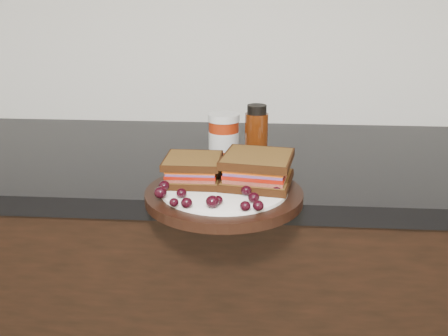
# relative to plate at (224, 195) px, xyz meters

# --- Properties ---
(base_cabinets) EXTENTS (3.96, 0.58, 0.86)m
(base_cabinets) POSITION_rel_plate_xyz_m (-0.04, 0.29, -0.48)
(base_cabinets) COLOR black
(base_cabinets) RESTS_ON ground_plane
(countertop) EXTENTS (3.98, 0.60, 0.04)m
(countertop) POSITION_rel_plate_xyz_m (-0.04, 0.29, -0.03)
(countertop) COLOR black
(countertop) RESTS_ON base_cabinets
(plate) EXTENTS (0.28, 0.28, 0.02)m
(plate) POSITION_rel_plate_xyz_m (0.00, 0.00, 0.00)
(plate) COLOR black
(plate) RESTS_ON countertop
(sandwich_left) EXTENTS (0.10, 0.10, 0.05)m
(sandwich_left) POSITION_rel_plate_xyz_m (-0.06, 0.02, 0.04)
(sandwich_left) COLOR brown
(sandwich_left) RESTS_ON plate
(sandwich_right) EXTENTS (0.14, 0.14, 0.05)m
(sandwich_right) POSITION_rel_plate_xyz_m (0.06, 0.02, 0.04)
(sandwich_right) COLOR brown
(sandwich_right) RESTS_ON plate
(grape_0) EXTENTS (0.02, 0.02, 0.02)m
(grape_0) POSITION_rel_plate_xyz_m (-0.10, -0.06, 0.02)
(grape_0) COLOR black
(grape_0) RESTS_ON plate
(grape_1) EXTENTS (0.02, 0.02, 0.02)m
(grape_1) POSITION_rel_plate_xyz_m (-0.07, -0.05, 0.02)
(grape_1) COLOR black
(grape_1) RESTS_ON plate
(grape_2) EXTENTS (0.02, 0.02, 0.01)m
(grape_2) POSITION_rel_plate_xyz_m (-0.07, -0.09, 0.02)
(grape_2) COLOR black
(grape_2) RESTS_ON plate
(grape_3) EXTENTS (0.02, 0.02, 0.02)m
(grape_3) POSITION_rel_plate_xyz_m (-0.05, -0.10, 0.02)
(grape_3) COLOR black
(grape_3) RESTS_ON plate
(grape_4) EXTENTS (0.02, 0.02, 0.02)m
(grape_4) POSITION_rel_plate_xyz_m (-0.01, -0.09, 0.03)
(grape_4) COLOR black
(grape_4) RESTS_ON plate
(grape_5) EXTENTS (0.02, 0.02, 0.01)m
(grape_5) POSITION_rel_plate_xyz_m (-0.00, -0.08, 0.02)
(grape_5) COLOR black
(grape_5) RESTS_ON plate
(grape_6) EXTENTS (0.02, 0.02, 0.02)m
(grape_6) POSITION_rel_plate_xyz_m (0.04, -0.10, 0.02)
(grape_6) COLOR black
(grape_6) RESTS_ON plate
(grape_7) EXTENTS (0.02, 0.02, 0.02)m
(grape_7) POSITION_rel_plate_xyz_m (0.06, -0.10, 0.02)
(grape_7) COLOR black
(grape_7) RESTS_ON plate
(grape_8) EXTENTS (0.02, 0.02, 0.02)m
(grape_8) POSITION_rel_plate_xyz_m (0.05, -0.07, 0.02)
(grape_8) COLOR black
(grape_8) RESTS_ON plate
(grape_9) EXTENTS (0.02, 0.02, 0.02)m
(grape_9) POSITION_rel_plate_xyz_m (0.04, -0.03, 0.02)
(grape_9) COLOR black
(grape_9) RESTS_ON plate
(grape_10) EXTENTS (0.02, 0.02, 0.02)m
(grape_10) POSITION_rel_plate_xyz_m (0.09, -0.03, 0.02)
(grape_10) COLOR black
(grape_10) RESTS_ON plate
(grape_11) EXTENTS (0.02, 0.02, 0.02)m
(grape_11) POSITION_rel_plate_xyz_m (0.08, -0.01, 0.02)
(grape_11) COLOR black
(grape_11) RESTS_ON plate
(grape_12) EXTENTS (0.02, 0.02, 0.02)m
(grape_12) POSITION_rel_plate_xyz_m (0.08, 0.00, 0.02)
(grape_12) COLOR black
(grape_12) RESTS_ON plate
(grape_13) EXTENTS (0.02, 0.02, 0.02)m
(grape_13) POSITION_rel_plate_xyz_m (0.07, 0.04, 0.02)
(grape_13) COLOR black
(grape_13) RESTS_ON plate
(grape_14) EXTENTS (0.02, 0.02, 0.02)m
(grape_14) POSITION_rel_plate_xyz_m (-0.04, 0.07, 0.02)
(grape_14) COLOR black
(grape_14) RESTS_ON plate
(grape_15) EXTENTS (0.02, 0.02, 0.02)m
(grape_15) POSITION_rel_plate_xyz_m (-0.04, 0.03, 0.02)
(grape_15) COLOR black
(grape_15) RESTS_ON plate
(grape_16) EXTENTS (0.02, 0.02, 0.02)m
(grape_16) POSITION_rel_plate_xyz_m (-0.07, 0.03, 0.02)
(grape_16) COLOR black
(grape_16) RESTS_ON plate
(grape_17) EXTENTS (0.02, 0.02, 0.02)m
(grape_17) POSITION_rel_plate_xyz_m (-0.08, 0.00, 0.02)
(grape_17) COLOR black
(grape_17) RESTS_ON plate
(grape_18) EXTENTS (0.02, 0.02, 0.02)m
(grape_18) POSITION_rel_plate_xyz_m (-0.10, -0.02, 0.02)
(grape_18) COLOR black
(grape_18) RESTS_ON plate
(grape_19) EXTENTS (0.02, 0.02, 0.02)m
(grape_19) POSITION_rel_plate_xyz_m (-0.06, 0.06, 0.02)
(grape_19) COLOR black
(grape_19) RESTS_ON plate
(grape_20) EXTENTS (0.02, 0.02, 0.01)m
(grape_20) POSITION_rel_plate_xyz_m (-0.05, 0.01, 0.02)
(grape_20) COLOR black
(grape_20) RESTS_ON plate
(grape_21) EXTENTS (0.02, 0.02, 0.02)m
(grape_21) POSITION_rel_plate_xyz_m (-0.05, 0.01, 0.02)
(grape_21) COLOR black
(grape_21) RESTS_ON plate
(condiment_jar) EXTENTS (0.07, 0.07, 0.10)m
(condiment_jar) POSITION_rel_plate_xyz_m (-0.02, 0.24, 0.04)
(condiment_jar) COLOR #9B250B
(condiment_jar) RESTS_ON countertop
(oil_bottle) EXTENTS (0.06, 0.06, 0.13)m
(oil_bottle) POSITION_rel_plate_xyz_m (0.05, 0.19, 0.06)
(oil_bottle) COLOR #441906
(oil_bottle) RESTS_ON countertop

